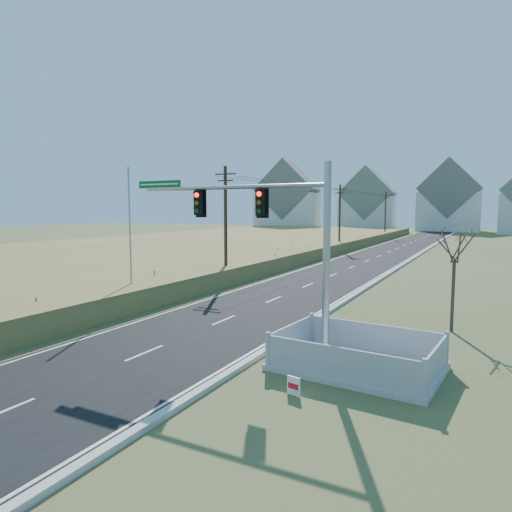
{
  "coord_description": "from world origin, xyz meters",
  "views": [
    {
      "loc": [
        11.93,
        -15.52,
        5.72
      ],
      "look_at": [
        1.64,
        4.41,
        3.4
      ],
      "focal_mm": 32.0,
      "sensor_mm": 36.0,
      "label": 1
    }
  ],
  "objects_px": {
    "traffic_signal_mast": "(281,239)",
    "open_sign": "(294,386)",
    "flagpole": "(130,251)",
    "bare_tree": "(455,244)",
    "fence_enclosure": "(357,362)"
  },
  "relations": [
    {
      "from": "traffic_signal_mast",
      "to": "fence_enclosure",
      "type": "height_order",
      "value": "traffic_signal_mast"
    },
    {
      "from": "open_sign",
      "to": "flagpole",
      "type": "height_order",
      "value": "flagpole"
    },
    {
      "from": "open_sign",
      "to": "bare_tree",
      "type": "height_order",
      "value": "bare_tree"
    },
    {
      "from": "flagpole",
      "to": "bare_tree",
      "type": "height_order",
      "value": "flagpole"
    },
    {
      "from": "fence_enclosure",
      "to": "open_sign",
      "type": "relative_size",
      "value": 10.18
    },
    {
      "from": "open_sign",
      "to": "bare_tree",
      "type": "distance_m",
      "value": 11.53
    },
    {
      "from": "traffic_signal_mast",
      "to": "bare_tree",
      "type": "relative_size",
      "value": 1.84
    },
    {
      "from": "traffic_signal_mast",
      "to": "flagpole",
      "type": "relative_size",
      "value": 1.15
    },
    {
      "from": "traffic_signal_mast",
      "to": "fence_enclosure",
      "type": "bearing_deg",
      "value": -9.18
    },
    {
      "from": "traffic_signal_mast",
      "to": "flagpole",
      "type": "xyz_separation_m",
      "value": [
        -11.61,
        4.16,
        -1.3
      ]
    },
    {
      "from": "fence_enclosure",
      "to": "flagpole",
      "type": "distance_m",
      "value": 15.91
    },
    {
      "from": "open_sign",
      "to": "traffic_signal_mast",
      "type": "bearing_deg",
      "value": 134.03
    },
    {
      "from": "fence_enclosure",
      "to": "flagpole",
      "type": "xyz_separation_m",
      "value": [
        -14.89,
        4.72,
        2.99
      ]
    },
    {
      "from": "traffic_signal_mast",
      "to": "open_sign",
      "type": "distance_m",
      "value": 6.07
    },
    {
      "from": "traffic_signal_mast",
      "to": "fence_enclosure",
      "type": "xyz_separation_m",
      "value": [
        3.28,
        -0.56,
        -4.29
      ]
    }
  ]
}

